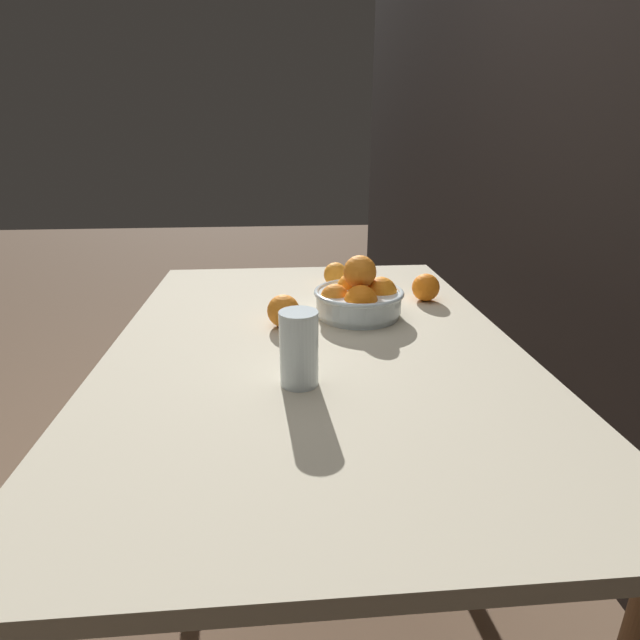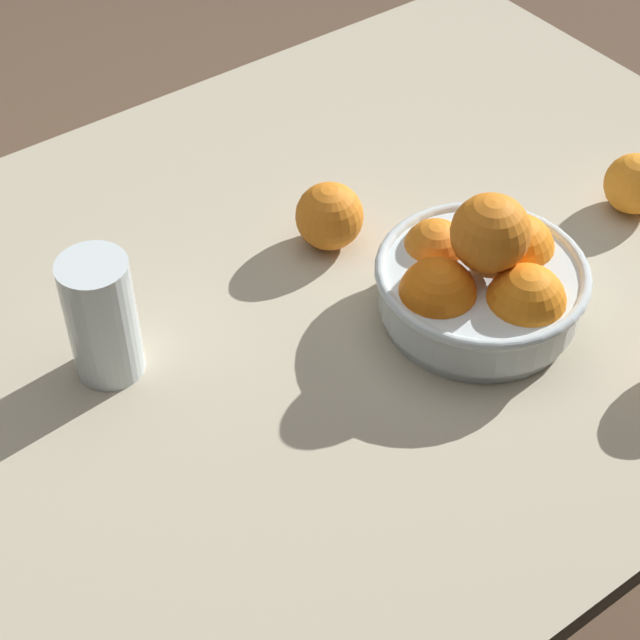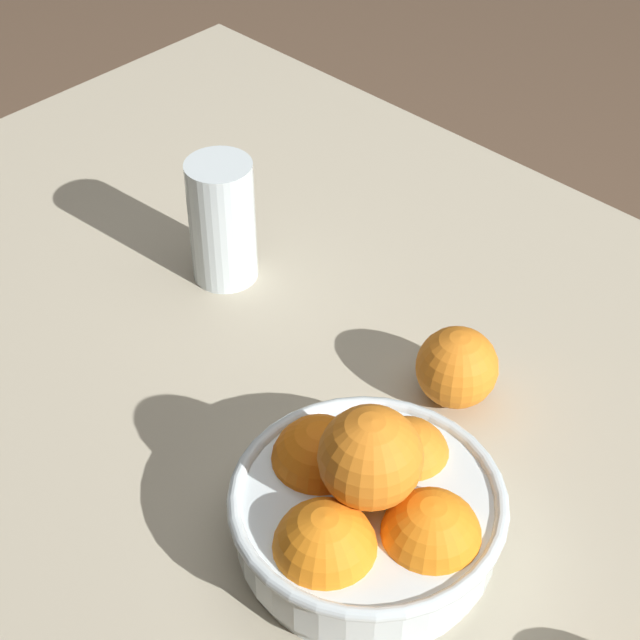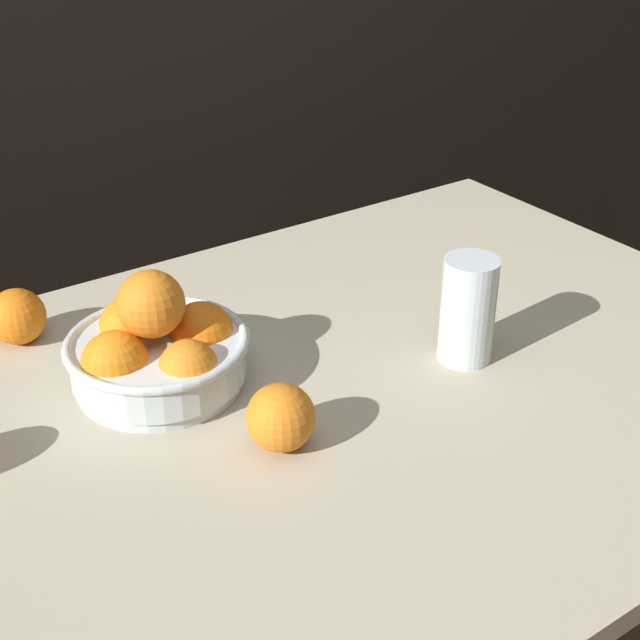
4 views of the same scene
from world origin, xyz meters
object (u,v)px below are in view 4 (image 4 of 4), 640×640
orange_loose_aside (281,417)px  juice_glass (467,315)px  orange_loose_front (17,316)px  fruit_bowl (157,350)px

orange_loose_aside → juice_glass: bearing=4.7°
juice_glass → orange_loose_aside: 0.30m
juice_glass → orange_loose_front: size_ratio=1.86×
orange_loose_aside → orange_loose_front: bearing=112.9°
juice_glass → fruit_bowl: bearing=155.0°
orange_loose_front → orange_loose_aside: (0.17, -0.39, 0.00)m
juice_glass → orange_loose_aside: (-0.30, -0.02, -0.02)m
orange_loose_front → fruit_bowl: bearing=-61.9°
fruit_bowl → juice_glass: 0.39m
fruit_bowl → orange_loose_aside: 0.20m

